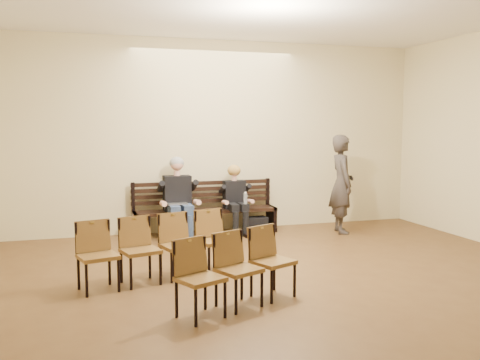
# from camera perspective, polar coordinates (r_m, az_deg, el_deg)

# --- Properties ---
(ground) EXTENTS (10.00, 10.00, 0.00)m
(ground) POSITION_cam_1_polar(r_m,az_deg,el_deg) (5.57, 10.29, -14.88)
(ground) COLOR brown
(ground) RESTS_ON ground
(room_walls) EXTENTS (8.02, 10.01, 3.51)m
(room_walls) POSITION_cam_1_polar(r_m,az_deg,el_deg) (5.94, 7.24, 11.38)
(room_walls) COLOR beige
(room_walls) RESTS_ON ground
(bench) EXTENTS (2.60, 0.90, 0.45)m
(bench) POSITION_cam_1_polar(r_m,az_deg,el_deg) (9.67, -3.70, -4.43)
(bench) COLOR black
(bench) RESTS_ON ground
(seated_man) EXTENTS (0.59, 0.81, 1.41)m
(seated_man) POSITION_cam_1_polar(r_m,az_deg,el_deg) (9.38, -6.61, -1.82)
(seated_man) COLOR black
(seated_man) RESTS_ON ground
(seated_woman) EXTENTS (0.47, 0.66, 1.10)m
(seated_woman) POSITION_cam_1_polar(r_m,az_deg,el_deg) (9.64, -0.45, -2.49)
(seated_woman) COLOR black
(seated_woman) RESTS_ON ground
(laptop) EXTENTS (0.35, 0.28, 0.25)m
(laptop) POSITION_cam_1_polar(r_m,az_deg,el_deg) (9.27, -6.69, -2.72)
(laptop) COLOR #B7B7BB
(laptop) RESTS_ON bench
(water_bottle) EXTENTS (0.08, 0.08, 0.22)m
(water_bottle) POSITION_cam_1_polar(r_m,az_deg,el_deg) (9.43, 0.59, -2.62)
(water_bottle) COLOR silver
(water_bottle) RESTS_ON bench
(bag) EXTENTS (0.38, 0.27, 0.28)m
(bag) POSITION_cam_1_polar(r_m,az_deg,el_deg) (9.83, 1.75, -4.76)
(bag) COLOR black
(bag) RESTS_ON ground
(passerby) EXTENTS (0.62, 0.82, 2.05)m
(passerby) POSITION_cam_1_polar(r_m,az_deg,el_deg) (9.83, 10.81, 0.35)
(passerby) COLOR #37312D
(passerby) RESTS_ON ground
(chair_row_front) EXTENTS (2.07, 0.96, 0.83)m
(chair_row_front) POSITION_cam_1_polar(r_m,az_deg,el_deg) (6.85, -8.50, -7.22)
(chair_row_front) COLOR brown
(chair_row_front) RESTS_ON ground
(chair_row_back) EXTENTS (1.51, 1.00, 0.81)m
(chair_row_back) POSITION_cam_1_polar(r_m,az_deg,el_deg) (5.84, -0.11, -9.58)
(chair_row_back) COLOR brown
(chair_row_back) RESTS_ON ground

